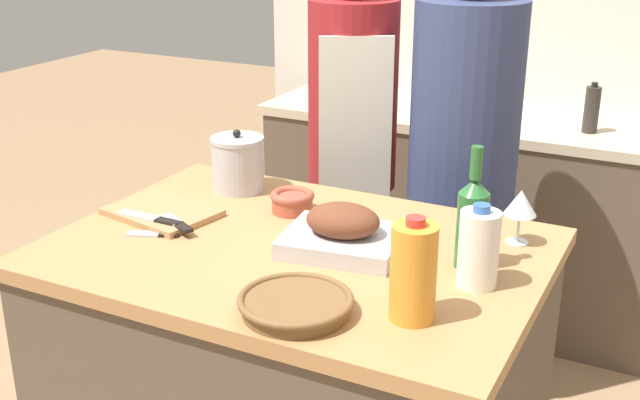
% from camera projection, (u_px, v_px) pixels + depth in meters
% --- Properties ---
extents(back_counter, '(1.84, 0.60, 0.90)m').
position_uv_depth(back_counter, '(472.00, 212.00, 3.56)').
color(back_counter, brown).
rests_on(back_counter, ground_plane).
extents(back_wall, '(2.34, 0.10, 2.55)m').
position_uv_depth(back_wall, '(508.00, 14.00, 3.56)').
color(back_wall, silver).
rests_on(back_wall, ground_plane).
extents(roasting_pan, '(0.32, 0.27, 0.12)m').
position_uv_depth(roasting_pan, '(343.00, 233.00, 1.99)').
color(roasting_pan, '#BCBCC1').
rests_on(roasting_pan, kitchen_island).
extents(wicker_basket, '(0.25, 0.25, 0.04)m').
position_uv_depth(wicker_basket, '(296.00, 304.00, 1.70)').
color(wicker_basket, brown).
rests_on(wicker_basket, kitchen_island).
extents(cutting_board, '(0.33, 0.26, 0.02)m').
position_uv_depth(cutting_board, '(162.00, 212.00, 2.23)').
color(cutting_board, '#AD7F51').
rests_on(cutting_board, kitchen_island).
extents(stock_pot, '(0.16, 0.16, 0.19)m').
position_uv_depth(stock_pot, '(238.00, 164.00, 2.39)').
color(stock_pot, '#B7B7BC').
rests_on(stock_pot, kitchen_island).
extents(mixing_bowl, '(0.12, 0.12, 0.06)m').
position_uv_depth(mixing_bowl, '(292.00, 201.00, 2.24)').
color(mixing_bowl, '#A84C38').
rests_on(mixing_bowl, kitchen_island).
extents(juice_jug, '(0.10, 0.10, 0.23)m').
position_uv_depth(juice_jug, '(413.00, 272.00, 1.65)').
color(juice_jug, orange).
rests_on(juice_jug, kitchen_island).
extents(milk_jug, '(0.09, 0.09, 0.20)m').
position_uv_depth(milk_jug, '(479.00, 248.00, 1.80)').
color(milk_jug, white).
rests_on(milk_jug, kitchen_island).
extents(wine_bottle_green, '(0.07, 0.07, 0.30)m').
position_uv_depth(wine_bottle_green, '(472.00, 221.00, 1.88)').
color(wine_bottle_green, '#28662D').
rests_on(wine_bottle_green, kitchen_island).
extents(wine_glass_left, '(0.08, 0.08, 0.14)m').
position_uv_depth(wine_glass_left, '(521.00, 204.00, 2.01)').
color(wine_glass_left, silver).
rests_on(wine_glass_left, kitchen_island).
extents(knife_chef, '(0.20, 0.03, 0.01)m').
position_uv_depth(knife_chef, '(152.00, 218.00, 2.15)').
color(knife_chef, '#B7B7BC').
rests_on(knife_chef, cutting_board).
extents(knife_paring, '(0.14, 0.09, 0.01)m').
position_uv_depth(knife_paring, '(177.00, 223.00, 2.12)').
color(knife_paring, '#B7B7BC').
rests_on(knife_paring, cutting_board).
extents(knife_bread, '(0.14, 0.08, 0.01)m').
position_uv_depth(knife_bread, '(155.00, 234.00, 2.09)').
color(knife_bread, '#B7B7BC').
rests_on(knife_bread, kitchen_island).
extents(condiment_bottle_tall, '(0.05, 0.05, 0.20)m').
position_uv_depth(condiment_bottle_tall, '(478.00, 101.00, 3.23)').
color(condiment_bottle_tall, '#B28E2D').
rests_on(condiment_bottle_tall, back_counter).
extents(condiment_bottle_short, '(0.06, 0.06, 0.20)m').
position_uv_depth(condiment_bottle_short, '(592.00, 109.00, 3.10)').
color(condiment_bottle_short, '#332D28').
rests_on(condiment_bottle_short, back_counter).
extents(person_cook_aproned, '(0.34, 0.35, 1.64)m').
position_uv_depth(person_cook_aproned, '(352.00, 152.00, 2.85)').
color(person_cook_aproned, beige).
rests_on(person_cook_aproned, ground_plane).
extents(person_cook_guest, '(0.36, 0.36, 1.66)m').
position_uv_depth(person_cook_guest, '(462.00, 165.00, 2.71)').
color(person_cook_guest, beige).
rests_on(person_cook_guest, ground_plane).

